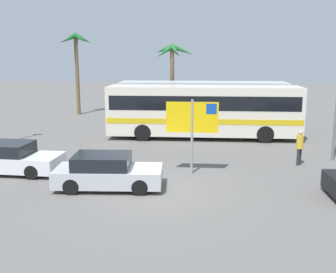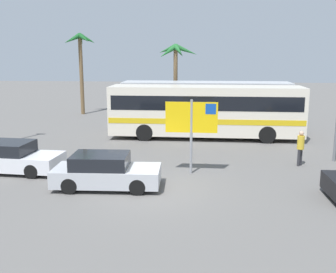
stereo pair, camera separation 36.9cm
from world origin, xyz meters
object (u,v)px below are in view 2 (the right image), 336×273
Objects in this scene: car_silver at (105,172)px; bus_front_coach at (205,109)px; bus_rear_coach at (205,102)px; ferry_sign at (193,120)px; car_white at (9,157)px; pedestrian_near_sign at (301,146)px.

bus_front_coach is at bearing 65.80° from car_silver.
car_silver is (-3.80, -9.62, -1.15)m from bus_front_coach.
bus_rear_coach is 3.61× the size of ferry_sign.
car_white is 5.02m from car_silver.
bus_front_coach and bus_rear_coach have the same top height.
pedestrian_near_sign is (8.17, 3.82, 0.32)m from car_silver.
pedestrian_near_sign is (4.37, -9.53, -0.83)m from bus_rear_coach.
bus_rear_coach is at bearing 57.32° from car_white.
pedestrian_near_sign is at bearing -52.99° from bus_front_coach.
bus_front_coach is 10.40m from car_silver.
pedestrian_near_sign is at bearing 12.82° from car_white.
bus_rear_coach is 13.93m from car_silver.
ferry_sign reaches higher than pedestrian_near_sign.
pedestrian_near_sign is (4.37, -5.79, -0.83)m from bus_front_coach.
bus_front_coach is at bearing -89.95° from bus_rear_coach.
bus_front_coach is 3.61× the size of ferry_sign.
car_white is 13.06m from pedestrian_near_sign.
car_silver is at bearing -145.91° from ferry_sign.
bus_front_coach is 2.57× the size of car_white.
bus_rear_coach reaches higher than car_silver.
car_silver is 9.02m from pedestrian_near_sign.
ferry_sign is 8.16m from car_white.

